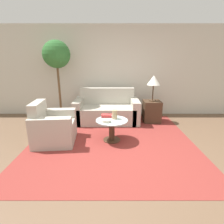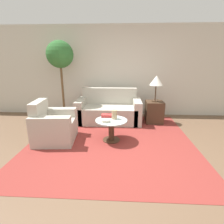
{
  "view_description": "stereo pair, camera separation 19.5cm",
  "coord_description": "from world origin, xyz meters",
  "px_view_note": "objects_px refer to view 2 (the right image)",
  "views": [
    {
      "loc": [
        -0.14,
        -2.6,
        1.63
      ],
      "look_at": [
        -0.14,
        1.03,
        0.55
      ],
      "focal_mm": 28.0,
      "sensor_mm": 36.0,
      "label": 1
    },
    {
      "loc": [
        0.06,
        -2.59,
        1.63
      ],
      "look_at": [
        -0.14,
        1.03,
        0.55
      ],
      "focal_mm": 28.0,
      "sensor_mm": 36.0,
      "label": 2
    }
  ],
  "objects_px": {
    "sofa_main": "(109,111)",
    "potted_plant": "(60,60)",
    "bowl": "(106,121)",
    "armchair": "(53,127)",
    "coffee_table": "(111,127)",
    "vase": "(114,115)",
    "table_lamp": "(156,81)",
    "book_stack": "(107,116)"
  },
  "relations": [
    {
      "from": "potted_plant",
      "to": "table_lamp",
      "type": "bearing_deg",
      "value": -3.77
    },
    {
      "from": "armchair",
      "to": "vase",
      "type": "relative_size",
      "value": 4.74
    },
    {
      "from": "armchair",
      "to": "table_lamp",
      "type": "xyz_separation_m",
      "value": [
        2.3,
        1.26,
        0.82
      ]
    },
    {
      "from": "vase",
      "to": "book_stack",
      "type": "relative_size",
      "value": 0.85
    },
    {
      "from": "coffee_table",
      "to": "potted_plant",
      "type": "xyz_separation_m",
      "value": [
        -1.43,
        1.36,
        1.33
      ]
    },
    {
      "from": "sofa_main",
      "to": "potted_plant",
      "type": "xyz_separation_m",
      "value": [
        -1.3,
        0.12,
        1.33
      ]
    },
    {
      "from": "book_stack",
      "to": "vase",
      "type": "bearing_deg",
      "value": -34.7
    },
    {
      "from": "table_lamp",
      "to": "vase",
      "type": "relative_size",
      "value": 3.65
    },
    {
      "from": "potted_plant",
      "to": "vase",
      "type": "distance_m",
      "value": 2.25
    },
    {
      "from": "sofa_main",
      "to": "table_lamp",
      "type": "height_order",
      "value": "table_lamp"
    },
    {
      "from": "potted_plant",
      "to": "book_stack",
      "type": "distance_m",
      "value": 2.1
    },
    {
      "from": "sofa_main",
      "to": "potted_plant",
      "type": "distance_m",
      "value": 1.86
    },
    {
      "from": "table_lamp",
      "to": "bowl",
      "type": "bearing_deg",
      "value": -132.06
    },
    {
      "from": "table_lamp",
      "to": "vase",
      "type": "xyz_separation_m",
      "value": [
        -1.03,
        -1.13,
        -0.56
      ]
    },
    {
      "from": "sofa_main",
      "to": "potted_plant",
      "type": "height_order",
      "value": "potted_plant"
    },
    {
      "from": "table_lamp",
      "to": "book_stack",
      "type": "distance_m",
      "value": 1.69
    },
    {
      "from": "armchair",
      "to": "coffee_table",
      "type": "distance_m",
      "value": 1.22
    },
    {
      "from": "sofa_main",
      "to": "armchair",
      "type": "bearing_deg",
      "value": -129.72
    },
    {
      "from": "vase",
      "to": "bowl",
      "type": "distance_m",
      "value": 0.27
    },
    {
      "from": "table_lamp",
      "to": "bowl",
      "type": "height_order",
      "value": "table_lamp"
    },
    {
      "from": "armchair",
      "to": "bowl",
      "type": "relative_size",
      "value": 5.25
    },
    {
      "from": "table_lamp",
      "to": "potted_plant",
      "type": "height_order",
      "value": "potted_plant"
    },
    {
      "from": "armchair",
      "to": "vase",
      "type": "xyz_separation_m",
      "value": [
        1.28,
        0.13,
        0.26
      ]
    },
    {
      "from": "table_lamp",
      "to": "vase",
      "type": "height_order",
      "value": "table_lamp"
    },
    {
      "from": "armchair",
      "to": "potted_plant",
      "type": "distance_m",
      "value": 1.96
    },
    {
      "from": "book_stack",
      "to": "armchair",
      "type": "bearing_deg",
      "value": -167.1
    },
    {
      "from": "sofa_main",
      "to": "vase",
      "type": "xyz_separation_m",
      "value": [
        0.2,
        -1.17,
        0.26
      ]
    },
    {
      "from": "armchair",
      "to": "bowl",
      "type": "bearing_deg",
      "value": -97.89
    },
    {
      "from": "vase",
      "to": "book_stack",
      "type": "height_order",
      "value": "vase"
    },
    {
      "from": "armchair",
      "to": "sofa_main",
      "type": "bearing_deg",
      "value": -44.31
    },
    {
      "from": "sofa_main",
      "to": "vase",
      "type": "distance_m",
      "value": 1.21
    },
    {
      "from": "armchair",
      "to": "coffee_table",
      "type": "bearing_deg",
      "value": -91.69
    },
    {
      "from": "potted_plant",
      "to": "coffee_table",
      "type": "bearing_deg",
      "value": -43.6
    },
    {
      "from": "armchair",
      "to": "table_lamp",
      "type": "height_order",
      "value": "table_lamp"
    },
    {
      "from": "armchair",
      "to": "table_lamp",
      "type": "distance_m",
      "value": 2.75
    },
    {
      "from": "armchair",
      "to": "coffee_table",
      "type": "xyz_separation_m",
      "value": [
        1.22,
        0.06,
        0.0
      ]
    },
    {
      "from": "coffee_table",
      "to": "table_lamp",
      "type": "bearing_deg",
      "value": 47.79
    },
    {
      "from": "coffee_table",
      "to": "table_lamp",
      "type": "height_order",
      "value": "table_lamp"
    },
    {
      "from": "coffee_table",
      "to": "vase",
      "type": "bearing_deg",
      "value": 49.32
    },
    {
      "from": "armchair",
      "to": "book_stack",
      "type": "relative_size",
      "value": 4.02
    },
    {
      "from": "coffee_table",
      "to": "book_stack",
      "type": "bearing_deg",
      "value": 120.73
    },
    {
      "from": "potted_plant",
      "to": "bowl",
      "type": "height_order",
      "value": "potted_plant"
    }
  ]
}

